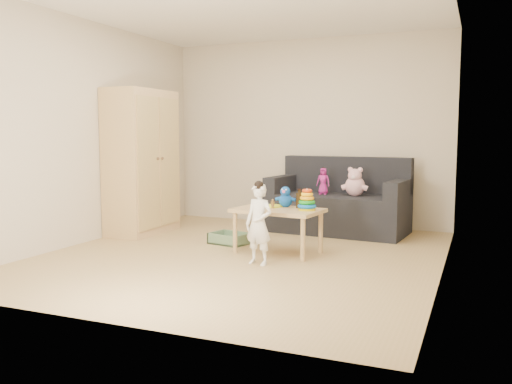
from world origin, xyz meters
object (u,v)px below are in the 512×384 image
at_px(toddler, 259,225).
at_px(sofa, 337,213).
at_px(wardrobe, 142,162).
at_px(play_table, 278,231).

bearing_deg(toddler, sofa, 94.63).
distance_m(wardrobe, toddler, 2.35).
xyz_separation_m(sofa, play_table, (-0.28, -1.47, -0.01)).
distance_m(sofa, toddler, 2.05).
bearing_deg(play_table, sofa, 79.01).
distance_m(wardrobe, sofa, 2.62).
distance_m(play_table, toddler, 0.58).
relative_size(wardrobe, play_table, 2.01).
bearing_deg(sofa, play_table, -95.72).
bearing_deg(toddler, wardrobe, 165.79).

